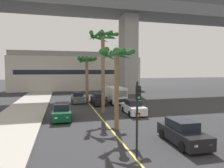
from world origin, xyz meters
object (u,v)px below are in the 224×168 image
palm_tree_mid_median (87,64)px  palm_tree_far_median (117,64)px  car_queue_third (78,98)px  palm_tree_farthest_median (86,65)px  traffic_light_median_near (138,109)px  palm_tree_near_median (103,48)px  car_queue_fifth (99,99)px  car_queue_second (133,107)px  car_queue_fourth (183,133)px  delivery_van (116,94)px  car_queue_front (62,112)px

palm_tree_mid_median → palm_tree_far_median: palm_tree_mid_median is taller
car_queue_third → palm_tree_farthest_median: bearing=70.7°
palm_tree_farthest_median → traffic_light_median_near: bearing=-91.0°
palm_tree_near_median → palm_tree_far_median: (-0.21, -6.33, -1.99)m
palm_tree_near_median → palm_tree_mid_median: 7.78m
palm_tree_near_median → palm_tree_mid_median: size_ratio=1.32×
car_queue_fifth → palm_tree_far_median: size_ratio=0.62×
car_queue_third → palm_tree_mid_median: (1.37, -0.49, 4.91)m
car_queue_second → traffic_light_median_near: size_ratio=0.99×
car_queue_third → car_queue_fourth: (5.26, -18.52, 0.00)m
car_queue_second → palm_tree_far_median: palm_tree_far_median is taller
delivery_van → palm_tree_farthest_median: size_ratio=0.75×
traffic_light_median_near → palm_tree_far_median: palm_tree_far_median is taller
car_queue_front → palm_tree_near_median: size_ratio=0.46×
car_queue_fifth → palm_tree_mid_median: 5.48m
traffic_light_median_near → car_queue_second: bearing=70.6°
car_queue_third → car_queue_fifth: (2.66, -2.57, 0.00)m
traffic_light_median_near → palm_tree_farthest_median: 25.72m
delivery_van → palm_tree_farthest_median: (-3.26, 7.72, 4.35)m
car_queue_fourth → car_queue_fifth: bearing=99.3°
car_queue_fourth → palm_tree_far_median: palm_tree_far_median is taller
car_queue_fifth → palm_tree_mid_median: (-1.29, 2.08, 4.91)m
car_queue_third → traffic_light_median_near: bearing=-85.5°
car_queue_fifth → car_queue_second: bearing=-69.1°
palm_tree_near_median → car_queue_fifth: bearing=84.7°
car_queue_third → palm_tree_near_median: bearing=-75.0°
palm_tree_near_median → palm_tree_mid_median: (-0.78, 7.56, -1.65)m
delivery_van → palm_tree_mid_median: size_ratio=0.77×
car_queue_fifth → palm_tree_near_median: palm_tree_near_median is taller
traffic_light_median_near → palm_tree_far_median: (0.38, 5.48, 2.58)m
palm_tree_far_median → car_queue_third: bearing=97.7°
car_queue_third → car_queue_fifth: same height
delivery_van → traffic_light_median_near: size_ratio=1.25×
car_queue_third → traffic_light_median_near: traffic_light_median_near is taller
car_queue_second → delivery_van: size_ratio=0.79×
car_queue_third → car_queue_fourth: 19.26m
delivery_van → palm_tree_mid_median: bearing=158.3°
delivery_van → car_queue_third: bearing=158.8°
car_queue_third → palm_tree_mid_median: size_ratio=0.60×
palm_tree_mid_median → palm_tree_near_median: bearing=-84.1°
delivery_van → palm_tree_near_median: size_ratio=0.58×
car_queue_fifth → palm_tree_far_median: 12.68m
traffic_light_median_near → palm_tree_far_median: 6.07m
car_queue_fourth → palm_tree_farthest_median: bearing=97.7°
car_queue_second → palm_tree_farthest_median: bearing=102.2°
car_queue_second → palm_tree_far_median: 7.54m
car_queue_third → palm_tree_near_median: 10.60m
car_queue_front → palm_tree_far_median: 7.73m
traffic_light_median_near → palm_tree_near_median: size_ratio=0.46×
car_queue_front → palm_tree_mid_median: 11.24m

